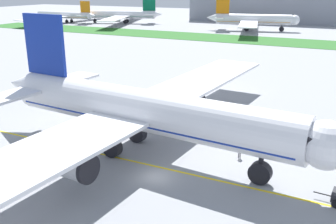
{
  "coord_description": "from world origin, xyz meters",
  "views": [
    {
      "loc": [
        18.87,
        -35.12,
        21.31
      ],
      "look_at": [
        -4.27,
        11.82,
        3.77
      ],
      "focal_mm": 40.92,
      "sensor_mm": 36.0,
      "label": 1
    }
  ],
  "objects_px": {
    "ground_crew_wingwalker_port": "(240,151)",
    "airliner_foreground": "(140,111)",
    "parked_airliner_far_centre": "(122,15)",
    "parked_airliner_far_left": "(66,15)",
    "parked_airliner_far_right": "(252,20)",
    "ground_crew_marshaller_front": "(97,125)"
  },
  "relations": [
    {
      "from": "airliner_foreground",
      "to": "parked_airliner_far_right",
      "type": "height_order",
      "value": "airliner_foreground"
    },
    {
      "from": "airliner_foreground",
      "to": "parked_airliner_far_left",
      "type": "distance_m",
      "value": 189.83
    },
    {
      "from": "ground_crew_marshaller_front",
      "to": "parked_airliner_far_left",
      "type": "height_order",
      "value": "parked_airliner_far_left"
    },
    {
      "from": "parked_airliner_far_centre",
      "to": "ground_crew_wingwalker_port",
      "type": "bearing_deg",
      "value": -52.52
    },
    {
      "from": "ground_crew_wingwalker_port",
      "to": "parked_airliner_far_centre",
      "type": "bearing_deg",
      "value": 127.48
    },
    {
      "from": "ground_crew_wingwalker_port",
      "to": "ground_crew_marshaller_front",
      "type": "relative_size",
      "value": 1.0
    },
    {
      "from": "ground_crew_wingwalker_port",
      "to": "airliner_foreground",
      "type": "bearing_deg",
      "value": -160.7
    },
    {
      "from": "parked_airliner_far_left",
      "to": "parked_airliner_far_centre",
      "type": "xyz_separation_m",
      "value": [
        31.3,
        10.92,
        0.58
      ]
    },
    {
      "from": "parked_airliner_far_left",
      "to": "parked_airliner_far_centre",
      "type": "relative_size",
      "value": 0.94
    },
    {
      "from": "ground_crew_marshaller_front",
      "to": "parked_airliner_far_centre",
      "type": "distance_m",
      "value": 170.39
    },
    {
      "from": "ground_crew_wingwalker_port",
      "to": "parked_airliner_far_centre",
      "type": "distance_m",
      "value": 182.51
    },
    {
      "from": "ground_crew_wingwalker_port",
      "to": "ground_crew_marshaller_front",
      "type": "distance_m",
      "value": 22.07
    },
    {
      "from": "ground_crew_wingwalker_port",
      "to": "parked_airliner_far_centre",
      "type": "xyz_separation_m",
      "value": [
        -111.04,
        144.8,
        3.77
      ]
    },
    {
      "from": "airliner_foreground",
      "to": "parked_airliner_far_centre",
      "type": "distance_m",
      "value": 178.88
    },
    {
      "from": "airliner_foreground",
      "to": "parked_airliner_far_left",
      "type": "relative_size",
      "value": 1.12
    },
    {
      "from": "airliner_foreground",
      "to": "ground_crew_wingwalker_port",
      "type": "xyz_separation_m",
      "value": [
        12.16,
        4.26,
        -4.91
      ]
    },
    {
      "from": "ground_crew_wingwalker_port",
      "to": "parked_airliner_far_left",
      "type": "bearing_deg",
      "value": 136.75
    },
    {
      "from": "parked_airliner_far_right",
      "to": "ground_crew_wingwalker_port",
      "type": "bearing_deg",
      "value": -76.01
    },
    {
      "from": "parked_airliner_far_centre",
      "to": "airliner_foreground",
      "type": "bearing_deg",
      "value": -56.44
    },
    {
      "from": "airliner_foreground",
      "to": "parked_airliner_far_left",
      "type": "xyz_separation_m",
      "value": [
        -130.18,
        138.14,
        -1.71
      ]
    },
    {
      "from": "airliner_foreground",
      "to": "ground_crew_marshaller_front",
      "type": "xyz_separation_m",
      "value": [
        -9.91,
        3.79,
        -4.91
      ]
    },
    {
      "from": "ground_crew_wingwalker_port",
      "to": "parked_airliner_far_right",
      "type": "relative_size",
      "value": 0.02
    }
  ]
}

